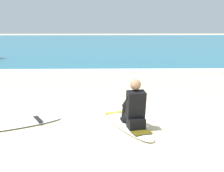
% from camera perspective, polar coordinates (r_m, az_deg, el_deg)
% --- Properties ---
extents(ground_plane, '(80.00, 80.00, 0.00)m').
position_cam_1_polar(ground_plane, '(5.96, -2.08, -8.85)').
color(ground_plane, beige).
extents(sea, '(80.00, 28.00, 0.10)m').
position_cam_1_polar(sea, '(26.13, -1.64, 7.59)').
color(sea, teal).
rests_on(sea, ground).
extents(breaking_foam, '(80.00, 0.90, 0.11)m').
position_cam_1_polar(breaking_foam, '(12.52, -1.78, 2.60)').
color(breaking_foam, white).
rests_on(breaking_foam, ground).
extents(surfboard_main, '(1.25, 2.31, 0.08)m').
position_cam_1_polar(surfboard_main, '(6.52, 2.58, -6.65)').
color(surfboard_main, white).
rests_on(surfboard_main, ground).
extents(surfer_seated, '(0.47, 0.75, 0.95)m').
position_cam_1_polar(surfer_seated, '(6.09, 4.10, -4.07)').
color(surfer_seated, black).
rests_on(surfer_seated, surfboard_main).
extents(surfboard_spare_near, '(2.25, 1.49, 0.08)m').
position_cam_1_polar(surfboard_spare_near, '(6.68, -18.59, -6.83)').
color(surfboard_spare_near, silver).
rests_on(surfboard_spare_near, ground).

